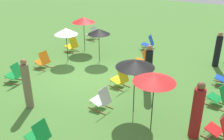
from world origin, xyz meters
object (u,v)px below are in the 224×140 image
at_px(umbrella_0, 66,31).
at_px(person_3, 218,50).
at_px(deckchair_1, 39,135).
at_px(deckchair_2, 93,34).
at_px(deckchair_7, 15,74).
at_px(deckchair_6, 120,79).
at_px(deckchair_11, 149,43).
at_px(person_2, 197,112).
at_px(umbrella_4, 84,20).
at_px(umbrella_3, 99,32).
at_px(person_1, 148,69).
at_px(deckchair_8, 43,61).
at_px(deckchair_4, 143,60).
at_px(umbrella_1, 135,64).
at_px(deckchair_12, 102,100).
at_px(deckchair_5, 219,97).
at_px(deckchair_0, 220,129).
at_px(person_0, 27,85).
at_px(deckchair_3, 72,45).
at_px(umbrella_2, 155,78).

bearing_deg(umbrella_0, person_3, 112.14).
bearing_deg(deckchair_1, person_3, 160.32).
bearing_deg(deckchair_1, deckchair_2, -153.43).
bearing_deg(deckchair_7, deckchair_6, 102.71).
relative_size(deckchair_11, person_2, 0.45).
bearing_deg(umbrella_4, umbrella_3, 56.62).
bearing_deg(umbrella_4, person_3, 98.26).
height_order(person_1, person_3, person_1).
bearing_deg(deckchair_8, deckchair_4, 126.69).
bearing_deg(deckchair_1, umbrella_1, 153.46).
bearing_deg(person_2, person_3, -15.30).
height_order(deckchair_7, umbrella_3, umbrella_3).
bearing_deg(deckchair_4, deckchair_6, 2.89).
xyz_separation_m(deckchair_8, deckchair_12, (1.75, 4.15, 0.00)).
bearing_deg(person_2, deckchair_5, -28.23).
bearing_deg(deckchair_4, deckchair_11, -161.88).
height_order(deckchair_0, deckchair_7, same).
relative_size(deckchair_0, deckchair_12, 1.04).
bearing_deg(umbrella_1, deckchair_7, -87.35).
bearing_deg(umbrella_0, deckchair_12, 50.48).
xyz_separation_m(umbrella_0, umbrella_3, (-0.73, 1.40, -0.02)).
height_order(umbrella_1, person_0, umbrella_1).
distance_m(deckchair_3, deckchair_5, 8.07).
bearing_deg(umbrella_1, deckchair_1, -30.97).
bearing_deg(deckchair_2, umbrella_1, 55.00).
bearing_deg(deckchair_2, deckchair_5, 74.85).
distance_m(deckchair_3, umbrella_0, 1.72).
distance_m(deckchair_7, umbrella_1, 5.48).
relative_size(deckchair_6, person_1, 0.45).
bearing_deg(deckchair_3, umbrella_2, 64.48).
xyz_separation_m(deckchair_11, umbrella_4, (1.64, -3.14, 1.32)).
bearing_deg(deckchair_6, deckchair_3, -107.02).
xyz_separation_m(deckchair_6, deckchair_12, (1.74, 0.11, 0.00)).
xyz_separation_m(deckchair_0, deckchair_11, (-6.21, -4.45, 0.00)).
bearing_deg(deckchair_8, person_2, 83.88).
xyz_separation_m(deckchair_4, person_1, (1.99, 0.97, 0.53)).
bearing_deg(deckchair_8, person_0, 40.39).
bearing_deg(umbrella_2, person_2, 102.94).
height_order(deckchair_4, person_0, person_0).
xyz_separation_m(deckchair_4, deckchair_7, (3.93, -4.19, 0.00)).
relative_size(deckchair_1, deckchair_4, 1.00).
relative_size(deckchair_2, umbrella_1, 0.44).
xyz_separation_m(deckchair_11, deckchair_12, (6.38, 0.61, 0.00)).
bearing_deg(umbrella_3, deckchair_4, 97.72).
bearing_deg(deckchair_0, umbrella_4, -103.44).
relative_size(person_0, person_1, 0.98).
bearing_deg(deckchair_4, umbrella_3, -77.75).
bearing_deg(deckchair_1, deckchair_5, 141.49).
xyz_separation_m(deckchair_4, umbrella_0, (1.03, -3.60, 1.16)).
bearing_deg(deckchair_11, person_3, 75.09).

